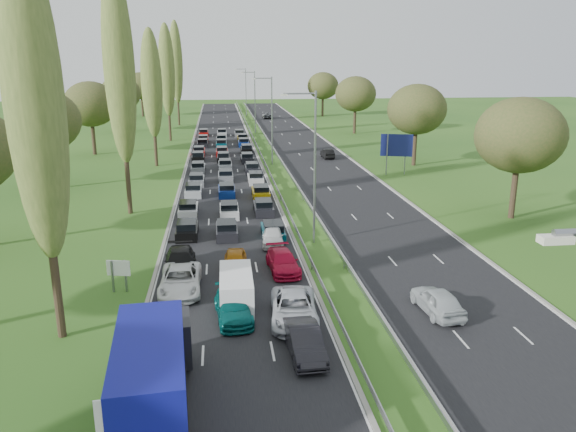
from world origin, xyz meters
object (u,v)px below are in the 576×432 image
near_car_3 (180,262)px  direction_sign (397,147)px  near_car_2 (180,280)px  blue_lorry (154,373)px  white_van_rear (236,287)px  info_sign (119,271)px

near_car_3 → direction_sign: (25.16, 31.09, 2.79)m
near_car_2 → near_car_3: (-0.20, 3.44, -0.00)m
near_car_2 → blue_lorry: blue_lorry is taller
white_van_rear → info_sign: size_ratio=2.34×
near_car_3 → near_car_2: bearing=-90.0°
white_van_rear → info_sign: 7.76m
near_car_2 → info_sign: bearing=173.2°
near_car_2 → blue_lorry: size_ratio=0.58×
near_car_3 → direction_sign: 40.09m
info_sign → blue_lorry: bearing=-75.0°
direction_sign → white_van_rear: bearing=-120.4°
white_van_rear → blue_lorry: bearing=-107.9°
blue_lorry → white_van_rear: (3.66, 10.96, -1.05)m
white_van_rear → direction_sign: size_ratio=0.94×
near_car_2 → near_car_3: 3.44m
near_car_3 → blue_lorry: (-0.00, -16.55, 1.29)m
white_van_rear → direction_sign: (21.50, 36.68, 2.56)m
blue_lorry → near_car_2: bearing=84.6°
near_car_2 → direction_sign: size_ratio=1.06×
near_car_3 → info_sign: (-3.64, -2.97, 0.59)m
near_car_2 → near_car_3: bearing=93.5°
blue_lorry → direction_sign: 53.90m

